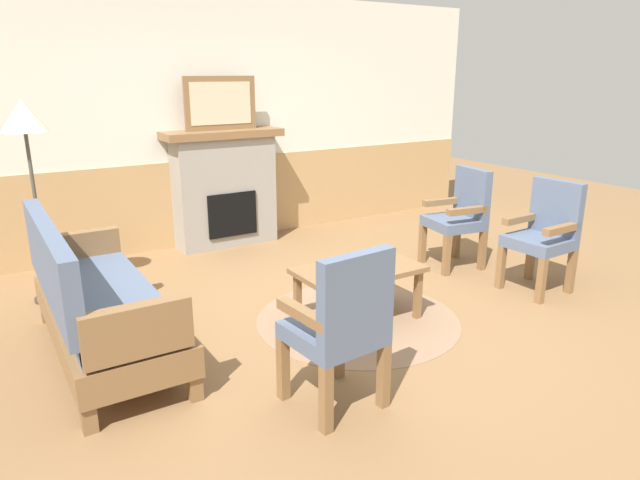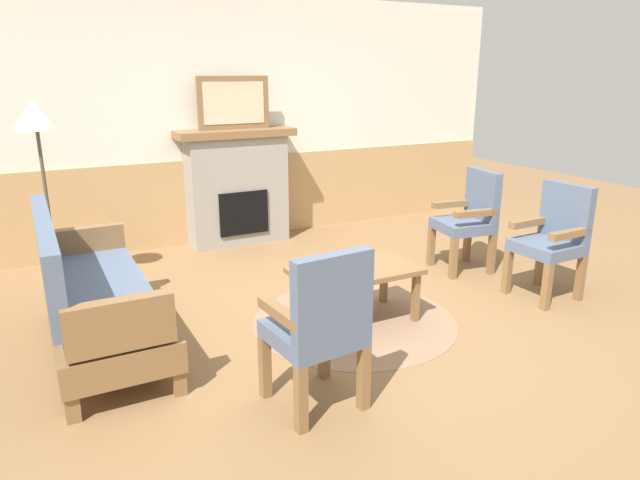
# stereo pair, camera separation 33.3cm
# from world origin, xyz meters

# --- Properties ---
(ground_plane) EXTENTS (14.00, 14.00, 0.00)m
(ground_plane) POSITION_xyz_m (0.00, 0.00, 0.00)
(ground_plane) COLOR olive
(wall_back) EXTENTS (7.20, 0.14, 2.70)m
(wall_back) POSITION_xyz_m (0.00, 2.60, 1.31)
(wall_back) COLOR silver
(wall_back) RESTS_ON ground_plane
(fireplace) EXTENTS (1.30, 0.44, 1.28)m
(fireplace) POSITION_xyz_m (0.00, 2.35, 0.65)
(fireplace) COLOR gray
(fireplace) RESTS_ON ground_plane
(framed_picture) EXTENTS (0.80, 0.04, 0.56)m
(framed_picture) POSITION_xyz_m (0.00, 2.35, 1.56)
(framed_picture) COLOR brown
(framed_picture) RESTS_ON fireplace
(couch) EXTENTS (0.70, 1.80, 0.98)m
(couch) POSITION_xyz_m (-1.78, 0.32, 0.40)
(couch) COLOR brown
(couch) RESTS_ON ground_plane
(coffee_table) EXTENTS (0.96, 0.56, 0.44)m
(coffee_table) POSITION_xyz_m (0.06, -0.12, 0.39)
(coffee_table) COLOR brown
(coffee_table) RESTS_ON ground_plane
(round_rug) EXTENTS (1.61, 1.61, 0.01)m
(round_rug) POSITION_xyz_m (0.06, -0.12, 0.00)
(round_rug) COLOR #896B51
(round_rug) RESTS_ON ground_plane
(book_on_table) EXTENTS (0.26, 0.22, 0.03)m
(book_on_table) POSITION_xyz_m (0.01, -0.17, 0.46)
(book_on_table) COLOR maroon
(book_on_table) RESTS_ON coffee_table
(armchair_near_fireplace) EXTENTS (0.55, 0.55, 0.98)m
(armchair_near_fireplace) POSITION_xyz_m (1.68, 0.43, 0.54)
(armchair_near_fireplace) COLOR brown
(armchair_near_fireplace) RESTS_ON ground_plane
(armchair_by_window_left) EXTENTS (0.50, 0.50, 0.98)m
(armchair_by_window_left) POSITION_xyz_m (1.84, -0.44, 0.54)
(armchair_by_window_left) COLOR brown
(armchair_by_window_left) RESTS_ON ground_plane
(armchair_front_left) EXTENTS (0.52, 0.52, 0.98)m
(armchair_front_left) POSITION_xyz_m (-0.74, -1.05, 0.54)
(armchair_front_left) COLOR brown
(armchair_front_left) RESTS_ON ground_plane
(floor_lamp_by_couch) EXTENTS (0.36, 0.36, 1.68)m
(floor_lamp_by_couch) POSITION_xyz_m (-1.95, 1.62, 1.45)
(floor_lamp_by_couch) COLOR #332D28
(floor_lamp_by_couch) RESTS_ON ground_plane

